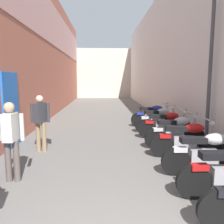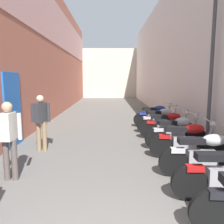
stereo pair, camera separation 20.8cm
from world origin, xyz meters
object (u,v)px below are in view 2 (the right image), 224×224
Objects in this scene: pedestrian_mid_alley at (9,135)px; motorcycle_third at (205,153)px; street_lamp at (209,56)px; motorcycle_fourth at (187,139)px; pedestrian_further_down at (41,119)px; motorcycle_seventh at (161,119)px; motorcycle_sixth at (168,124)px; motorcycle_eighth at (156,115)px; motorcycle_fifth at (177,131)px.

motorcycle_third is at bearing 1.50° from pedestrian_mid_alley.
street_lamp is (0.70, 1.72, 2.11)m from motorcycle_third.
motorcycle_fourth is 3.93m from pedestrian_further_down.
pedestrian_mid_alley is 0.35× the size of street_lamp.
motorcycle_sixth is at bearing -90.00° from motorcycle_seventh.
pedestrian_further_down reaches higher than motorcycle_eighth.
motorcycle_fifth is 0.42× the size of street_lamp.
street_lamp reaches higher than motorcycle_sixth.
motorcycle_fourth is 3.95m from motorcycle_eighth.
motorcycle_seventh is (-0.00, 4.05, 0.00)m from motorcycle_third.
motorcycle_fourth and motorcycle_sixth have the same top height.
motorcycle_eighth is (0.00, 5.04, 0.00)m from motorcycle_third.
motorcycle_third and motorcycle_sixth have the same top height.
motorcycle_fourth is 1.00× the size of motorcycle_seventh.
motorcycle_sixth is at bearing 90.00° from motorcycle_fourth.
motorcycle_eighth is 1.18× the size of pedestrian_further_down.
motorcycle_fourth is 0.42× the size of street_lamp.
motorcycle_seventh is at bearing 90.00° from motorcycle_third.
motorcycle_fourth is at bearing -10.00° from pedestrian_further_down.
motorcycle_third and motorcycle_fifth have the same top height.
pedestrian_further_down is at bearing -149.34° from motorcycle_seventh.
motorcycle_fifth is at bearing 90.00° from motorcycle_third.
motorcycle_fourth is at bearing -137.73° from street_lamp.
pedestrian_mid_alley is at bearing -178.50° from motorcycle_third.
motorcycle_fifth is 1.00× the size of motorcycle_seventh.
pedestrian_further_down reaches higher than motorcycle_fourth.
street_lamp reaches higher than pedestrian_further_down.
street_lamp reaches higher than motorcycle_seventh.
pedestrian_mid_alley is (-3.92, -5.14, 0.42)m from motorcycle_eighth.
motorcycle_third and motorcycle_fourth have the same top height.
motorcycle_third and motorcycle_seventh have the same top height.
motorcycle_fourth is 4.12m from pedestrian_mid_alley.
pedestrian_further_down is at bearing -139.63° from motorcycle_eighth.
motorcycle_third is 2.81m from street_lamp.
pedestrian_mid_alley is at bearing -163.12° from motorcycle_fourth.
motorcycle_sixth is 2.56m from street_lamp.
pedestrian_further_down is at bearing 155.36° from motorcycle_third.
motorcycle_sixth is at bearing 90.00° from motorcycle_third.
motorcycle_sixth and motorcycle_eighth have the same top height.
motorcycle_eighth is 0.42× the size of street_lamp.
street_lamp is (0.70, -2.33, 2.11)m from motorcycle_seventh.
street_lamp reaches higher than motorcycle_fourth.
motorcycle_seventh is 1.17× the size of pedestrian_further_down.
motorcycle_fourth is 2.31m from street_lamp.
motorcycle_fourth is 1.00× the size of motorcycle_fifth.
pedestrian_further_down reaches higher than motorcycle_third.
street_lamp is at bearing -61.57° from motorcycle_sixth.
motorcycle_eighth is 1.18× the size of pedestrian_mid_alley.
motorcycle_fifth is 1.01m from motorcycle_sixth.
motorcycle_fifth is 3.04m from motorcycle_eighth.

